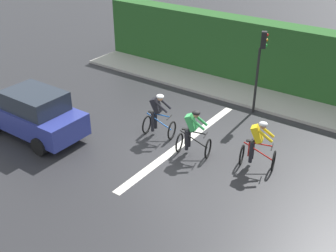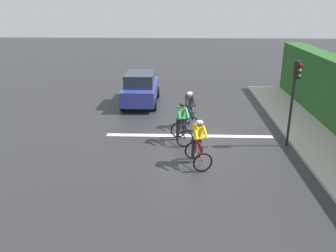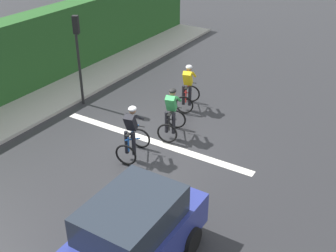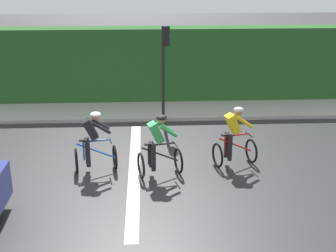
{
  "view_description": "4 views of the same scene",
  "coord_description": "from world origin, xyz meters",
  "px_view_note": "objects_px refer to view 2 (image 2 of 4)",
  "views": [
    {
      "loc": [
        10.53,
        7.22,
        7.65
      ],
      "look_at": [
        0.75,
        0.19,
        1.04
      ],
      "focal_mm": 44.38,
      "sensor_mm": 36.0,
      "label": 1
    },
    {
      "loc": [
        0.42,
        13.95,
        5.39
      ],
      "look_at": [
        0.86,
        1.28,
        0.8
      ],
      "focal_mm": 37.22,
      "sensor_mm": 36.0,
      "label": 2
    },
    {
      "loc": [
        6.59,
        -9.43,
        7.08
      ],
      "look_at": [
        1.0,
        -0.38,
        1.16
      ],
      "focal_mm": 45.0,
      "sensor_mm": 36.0,
      "label": 3
    },
    {
      "loc": [
        11.43,
        0.58,
        5.32
      ],
      "look_at": [
        -0.06,
        1.17,
        1.23
      ],
      "focal_mm": 49.61,
      "sensor_mm": 36.0,
      "label": 4
    }
  ],
  "objects_px": {
    "cyclist_second": "(182,123)",
    "car_navy": "(141,88)",
    "traffic_light_near_crossing": "(294,91)",
    "cyclist_lead": "(198,143)",
    "cyclist_mid": "(189,110)"
  },
  "relations": [
    {
      "from": "cyclist_second",
      "to": "car_navy",
      "type": "xyz_separation_m",
      "value": [
        2.22,
        -5.38,
        0.08
      ]
    },
    {
      "from": "cyclist_second",
      "to": "car_navy",
      "type": "relative_size",
      "value": 0.4
    },
    {
      "from": "cyclist_lead",
      "to": "cyclist_mid",
      "type": "relative_size",
      "value": 1.0
    },
    {
      "from": "cyclist_mid",
      "to": "cyclist_lead",
      "type": "bearing_deg",
      "value": 93.4
    },
    {
      "from": "car_navy",
      "to": "traffic_light_near_crossing",
      "type": "xyz_separation_m",
      "value": [
        -6.38,
        5.73,
        1.35
      ]
    },
    {
      "from": "car_navy",
      "to": "cyclist_mid",
      "type": "bearing_deg",
      "value": 124.79
    },
    {
      "from": "traffic_light_near_crossing",
      "to": "cyclist_second",
      "type": "bearing_deg",
      "value": -4.81
    },
    {
      "from": "cyclist_second",
      "to": "cyclist_mid",
      "type": "relative_size",
      "value": 1.0
    },
    {
      "from": "cyclist_second",
      "to": "car_navy",
      "type": "height_order",
      "value": "car_navy"
    },
    {
      "from": "cyclist_second",
      "to": "cyclist_mid",
      "type": "height_order",
      "value": "same"
    },
    {
      "from": "cyclist_lead",
      "to": "cyclist_mid",
      "type": "height_order",
      "value": "same"
    },
    {
      "from": "cyclist_mid",
      "to": "car_navy",
      "type": "xyz_separation_m",
      "value": [
        2.56,
        -3.68,
        0.08
      ]
    },
    {
      "from": "cyclist_lead",
      "to": "traffic_light_near_crossing",
      "type": "relative_size",
      "value": 0.5
    },
    {
      "from": "car_navy",
      "to": "cyclist_second",
      "type": "bearing_deg",
      "value": 112.4
    },
    {
      "from": "cyclist_mid",
      "to": "traffic_light_near_crossing",
      "type": "xyz_separation_m",
      "value": [
        -3.82,
        2.05,
        1.43
      ]
    }
  ]
}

